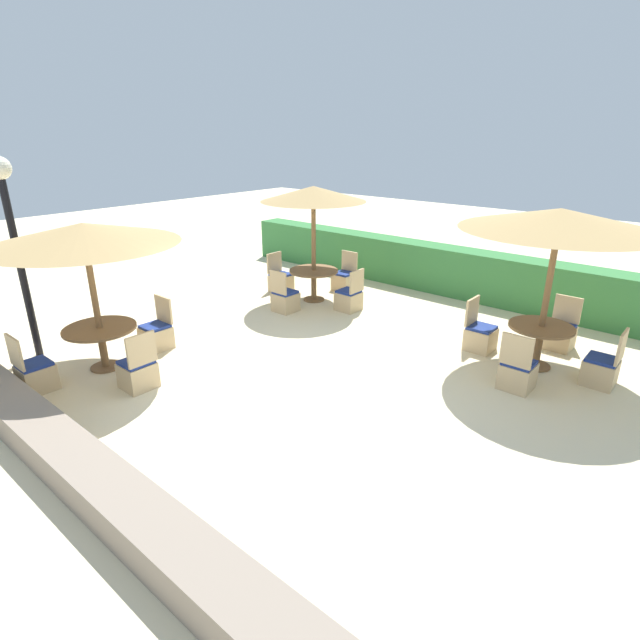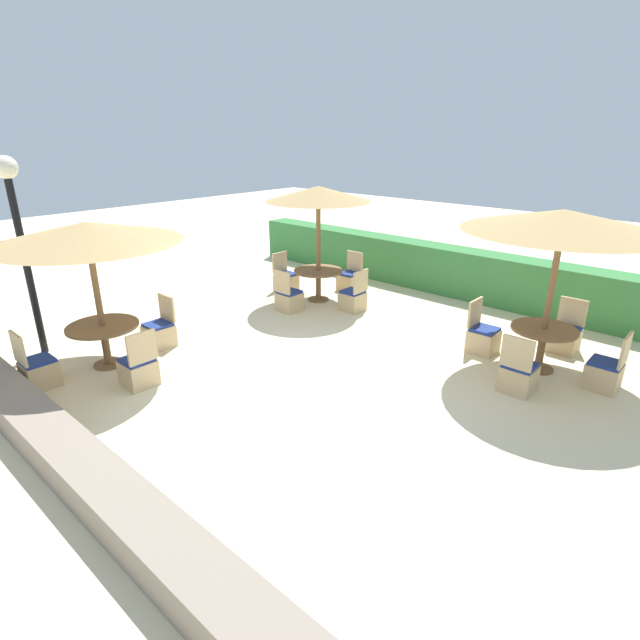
{
  "view_description": "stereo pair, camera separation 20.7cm",
  "coord_description": "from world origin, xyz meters",
  "px_view_note": "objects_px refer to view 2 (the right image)",
  "views": [
    {
      "loc": [
        4.72,
        -4.94,
        3.68
      ],
      "look_at": [
        0.0,
        0.6,
        0.9
      ],
      "focal_mm": 28.0,
      "sensor_mm": 36.0,
      "label": 1
    },
    {
      "loc": [
        4.88,
        -4.8,
        3.68
      ],
      "look_at": [
        0.0,
        0.6,
        0.9
      ],
      "focal_mm": 28.0,
      "sensor_mm": 36.0,
      "label": 2
    }
  ],
  "objects_px": {
    "patio_chair_back_right_west": "(482,338)",
    "patio_chair_back_right_south": "(518,375)",
    "round_table_front_left": "(104,333)",
    "lamp_post": "(16,218)",
    "patio_chair_front_left_east": "(139,370)",
    "round_table_back_right": "(543,337)",
    "patio_chair_back_left_north": "(350,280)",
    "patio_chair_back_right_north": "(565,337)",
    "parasol_back_left": "(318,194)",
    "parasol_back_right": "(563,221)",
    "patio_chair_front_left_north": "(160,333)",
    "patio_chair_front_left_south": "(38,371)",
    "patio_chair_back_right_east": "(605,373)",
    "patio_chair_back_left_west": "(286,281)",
    "round_table_back_left": "(318,276)",
    "parasol_front_left": "(87,233)",
    "patio_chair_back_left_south": "(289,299)",
    "patio_chair_back_left_east": "(353,299)"
  },
  "relations": [
    {
      "from": "patio_chair_front_left_east",
      "to": "round_table_back_right",
      "type": "xyz_separation_m",
      "value": [
        4.34,
        4.67,
        0.3
      ]
    },
    {
      "from": "patio_chair_front_left_south",
      "to": "round_table_back_right",
      "type": "relative_size",
      "value": 0.91
    },
    {
      "from": "patio_chair_front_left_south",
      "to": "parasol_back_left",
      "type": "bearing_deg",
      "value": 86.44
    },
    {
      "from": "round_table_back_left",
      "to": "patio_chair_back_right_west",
      "type": "height_order",
      "value": "patio_chair_back_right_west"
    },
    {
      "from": "lamp_post",
      "to": "patio_chair_back_right_west",
      "type": "relative_size",
      "value": 3.57
    },
    {
      "from": "lamp_post",
      "to": "round_table_back_left",
      "type": "height_order",
      "value": "lamp_post"
    },
    {
      "from": "round_table_back_left",
      "to": "parasol_back_right",
      "type": "xyz_separation_m",
      "value": [
        5.08,
        -0.22,
        1.85
      ]
    },
    {
      "from": "patio_chair_back_left_north",
      "to": "patio_chair_back_left_south",
      "type": "distance_m",
      "value": 2.04
    },
    {
      "from": "parasol_back_left",
      "to": "patio_chair_front_left_north",
      "type": "distance_m",
      "value": 4.43
    },
    {
      "from": "lamp_post",
      "to": "patio_chair_back_left_south",
      "type": "distance_m",
      "value": 5.17
    },
    {
      "from": "patio_chair_back_right_east",
      "to": "patio_chair_back_right_north",
      "type": "height_order",
      "value": "same"
    },
    {
      "from": "patio_chair_front_left_north",
      "to": "patio_chair_back_right_west",
      "type": "distance_m",
      "value": 5.76
    },
    {
      "from": "patio_chair_back_left_north",
      "to": "patio_chair_back_right_south",
      "type": "relative_size",
      "value": 1.0
    },
    {
      "from": "round_table_front_left",
      "to": "patio_chair_back_right_north",
      "type": "distance_m",
      "value": 7.89
    },
    {
      "from": "patio_chair_back_left_west",
      "to": "round_table_back_right",
      "type": "relative_size",
      "value": 0.91
    },
    {
      "from": "patio_chair_back_right_east",
      "to": "patio_chair_back_left_south",
      "type": "bearing_deg",
      "value": 96.99
    },
    {
      "from": "round_table_back_left",
      "to": "parasol_back_right",
      "type": "height_order",
      "value": "parasol_back_right"
    },
    {
      "from": "patio_chair_back_left_south",
      "to": "round_table_front_left",
      "type": "relative_size",
      "value": 0.82
    },
    {
      "from": "patio_chair_back_left_west",
      "to": "patio_chair_back_left_east",
      "type": "bearing_deg",
      "value": 90.02
    },
    {
      "from": "patio_chair_back_left_east",
      "to": "parasol_back_left",
      "type": "bearing_deg",
      "value": 88.73
    },
    {
      "from": "parasol_back_left",
      "to": "round_table_back_right",
      "type": "relative_size",
      "value": 2.51
    },
    {
      "from": "patio_chair_back_right_south",
      "to": "patio_chair_back_right_east",
      "type": "xyz_separation_m",
      "value": [
        0.94,
        0.96,
        0.0
      ]
    },
    {
      "from": "patio_chair_back_left_west",
      "to": "patio_chair_back_right_north",
      "type": "relative_size",
      "value": 1.0
    },
    {
      "from": "round_table_front_left",
      "to": "patio_chair_back_right_west",
      "type": "relative_size",
      "value": 1.22
    },
    {
      "from": "patio_chair_back_left_south",
      "to": "round_table_front_left",
      "type": "bearing_deg",
      "value": -94.89
    },
    {
      "from": "patio_chair_back_left_south",
      "to": "round_table_front_left",
      "type": "distance_m",
      "value": 3.93
    },
    {
      "from": "round_table_front_left",
      "to": "patio_chair_back_right_south",
      "type": "distance_m",
      "value": 6.56
    },
    {
      "from": "patio_chair_back_right_south",
      "to": "patio_chair_front_left_south",
      "type": "bearing_deg",
      "value": -139.14
    },
    {
      "from": "patio_chair_back_left_north",
      "to": "patio_chair_back_left_west",
      "type": "height_order",
      "value": "same"
    },
    {
      "from": "parasol_back_left",
      "to": "patio_chair_back_right_east",
      "type": "distance_m",
      "value": 6.41
    },
    {
      "from": "patio_chair_back_right_west",
      "to": "patio_chair_back_right_south",
      "type": "xyz_separation_m",
      "value": [
        1.04,
        -1.01,
        0.0
      ]
    },
    {
      "from": "lamp_post",
      "to": "patio_chair_back_left_west",
      "type": "distance_m",
      "value": 5.79
    },
    {
      "from": "patio_chair_front_left_east",
      "to": "parasol_back_right",
      "type": "bearing_deg",
      "value": -42.94
    },
    {
      "from": "parasol_back_left",
      "to": "patio_chair_back_right_east",
      "type": "xyz_separation_m",
      "value": [
        6.04,
        -0.23,
        -2.13
      ]
    },
    {
      "from": "parasol_front_left",
      "to": "round_table_back_right",
      "type": "distance_m",
      "value": 7.32
    },
    {
      "from": "round_table_front_left",
      "to": "patio_chair_back_right_east",
      "type": "relative_size",
      "value": 1.22
    },
    {
      "from": "round_table_back_right",
      "to": "patio_chair_back_right_north",
      "type": "height_order",
      "value": "patio_chair_back_right_north"
    },
    {
      "from": "round_table_back_right",
      "to": "patio_chair_back_left_south",
      "type": "bearing_deg",
      "value": -171.53
    },
    {
      "from": "parasol_front_left",
      "to": "patio_chair_back_right_east",
      "type": "xyz_separation_m",
      "value": [
        6.36,
        4.65,
        -1.96
      ]
    },
    {
      "from": "patio_chair_front_left_north",
      "to": "patio_chair_back_right_south",
      "type": "bearing_deg",
      "value": -153.89
    },
    {
      "from": "patio_chair_back_left_north",
      "to": "patio_chair_back_right_north",
      "type": "relative_size",
      "value": 1.0
    },
    {
      "from": "patio_chair_front_left_north",
      "to": "patio_chair_back_left_north",
      "type": "bearing_deg",
      "value": -94.75
    },
    {
      "from": "patio_chair_back_left_south",
      "to": "patio_chair_back_right_east",
      "type": "relative_size",
      "value": 1.0
    },
    {
      "from": "parasol_front_left",
      "to": "round_table_front_left",
      "type": "relative_size",
      "value": 2.49
    },
    {
      "from": "round_table_back_left",
      "to": "parasol_front_left",
      "type": "bearing_deg",
      "value": -93.67
    },
    {
      "from": "parasol_back_left",
      "to": "parasol_back_right",
      "type": "xyz_separation_m",
      "value": [
        5.08,
        -0.22,
        0.04
      ]
    },
    {
      "from": "parasol_front_left",
      "to": "parasol_back_right",
      "type": "relative_size",
      "value": 0.96
    },
    {
      "from": "patio_chair_front_left_north",
      "to": "parasol_back_right",
      "type": "distance_m",
      "value": 6.89
    },
    {
      "from": "patio_chair_back_left_west",
      "to": "patio_chair_back_right_east",
      "type": "distance_m",
      "value": 7.1
    },
    {
      "from": "patio_chair_back_right_south",
      "to": "lamp_post",
      "type": "bearing_deg",
      "value": -148.21
    }
  ]
}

